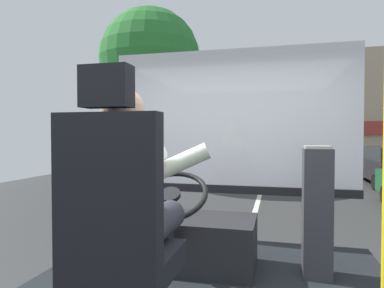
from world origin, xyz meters
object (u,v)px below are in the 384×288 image
object	(u,v)px
driver_seat	(119,237)
fare_box	(317,211)
steering_console	(187,239)
bus_driver	(130,193)

from	to	relation	value
driver_seat	fare_box	size ratio (longest dim) A/B	1.39
driver_seat	fare_box	world-z (taller)	driver_seat
fare_box	steering_console	bearing A→B (deg)	-176.75
bus_driver	fare_box	distance (m)	1.56
driver_seat	steering_console	distance (m)	1.28
bus_driver	fare_box	xyz separation A→B (m)	(1.01, 1.15, -0.29)
bus_driver	fare_box	size ratio (longest dim) A/B	0.79
bus_driver	steering_console	world-z (taller)	bus_driver
bus_driver	steering_console	bearing A→B (deg)	90.00
driver_seat	bus_driver	world-z (taller)	driver_seat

